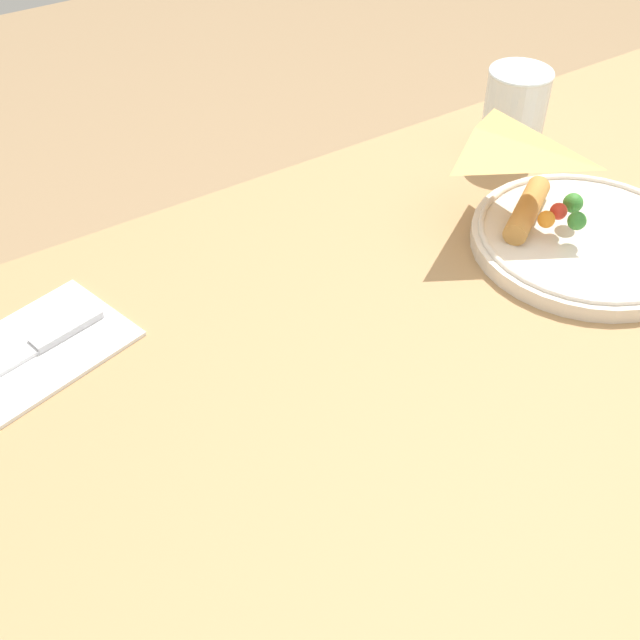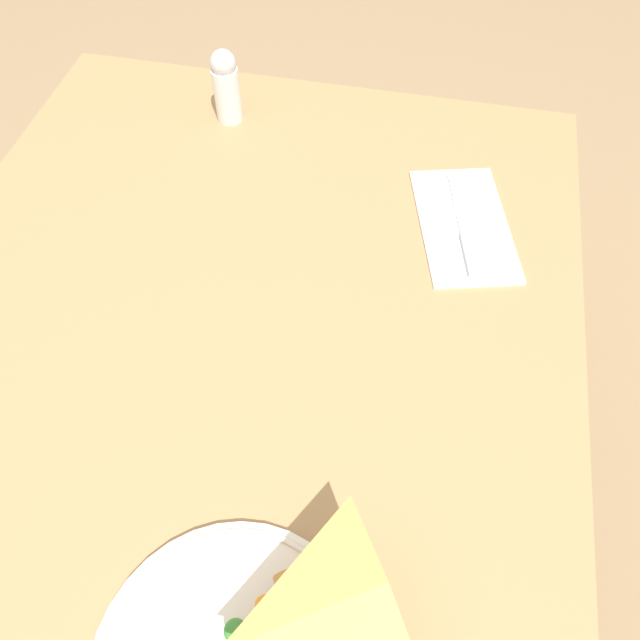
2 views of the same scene
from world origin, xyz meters
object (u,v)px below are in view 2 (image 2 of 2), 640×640
(salt_shaker, at_px, (226,86))
(dining_table, at_px, (200,494))
(napkin_folded, at_px, (464,224))
(butter_knife, at_px, (466,227))

(salt_shaker, bearing_deg, dining_table, -168.38)
(napkin_folded, height_order, salt_shaker, salt_shaker)
(dining_table, xyz_separation_m, butter_knife, (0.37, -0.25, 0.10))
(butter_knife, bearing_deg, napkin_folded, 0.00)
(dining_table, relative_size, butter_knife, 7.08)
(dining_table, height_order, salt_shaker, salt_shaker)
(dining_table, relative_size, salt_shaker, 11.78)
(butter_knife, distance_m, salt_shaker, 0.39)
(dining_table, xyz_separation_m, salt_shaker, (0.53, 0.11, 0.15))
(butter_knife, xyz_separation_m, salt_shaker, (0.16, 0.36, 0.05))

